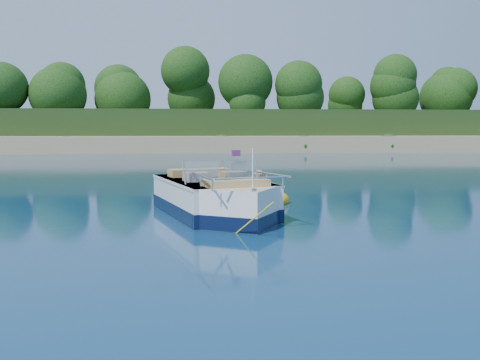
# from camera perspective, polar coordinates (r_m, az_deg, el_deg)

# --- Properties ---
(ground) EXTENTS (160.00, 160.00, 0.00)m
(ground) POSITION_cam_1_polar(r_m,az_deg,el_deg) (13.09, 4.63, -4.19)
(ground) COLOR #0A2549
(ground) RESTS_ON ground
(shoreline) EXTENTS (170.00, 59.00, 6.00)m
(shoreline) POSITION_cam_1_polar(r_m,az_deg,el_deg) (76.52, -3.51, 4.61)
(shoreline) COLOR tan
(shoreline) RESTS_ON ground
(treeline) EXTENTS (150.00, 7.12, 8.19)m
(treeline) POSITION_cam_1_polar(r_m,az_deg,el_deg) (53.88, -2.78, 9.08)
(treeline) COLOR black
(treeline) RESTS_ON ground
(motorboat) EXTENTS (3.24, 5.95, 2.04)m
(motorboat) POSITION_cam_1_polar(r_m,az_deg,el_deg) (13.47, -2.47, -2.20)
(motorboat) COLOR white
(motorboat) RESTS_ON ground
(tow_tube) EXTENTS (1.55, 1.55, 0.39)m
(tow_tube) POSITION_cam_1_polar(r_m,az_deg,el_deg) (15.89, 2.63, -2.08)
(tow_tube) COLOR #E8A00A
(tow_tube) RESTS_ON ground
(boy) EXTENTS (0.51, 0.90, 1.68)m
(boy) POSITION_cam_1_polar(r_m,az_deg,el_deg) (15.91, 2.11, -2.44)
(boy) COLOR tan
(boy) RESTS_ON ground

